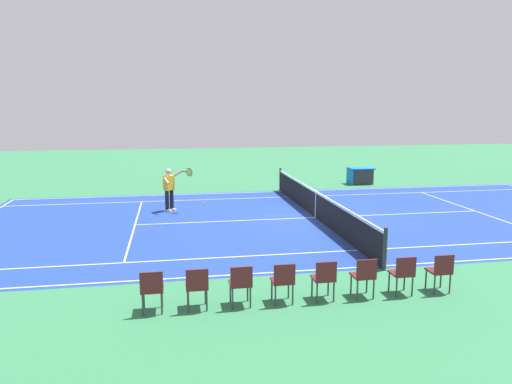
{
  "coord_description": "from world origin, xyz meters",
  "views": [
    {
      "loc": [
        5.11,
        16.53,
        4.01
      ],
      "look_at": [
        2.09,
        -0.62,
        0.9
      ],
      "focal_mm": 33.97,
      "sensor_mm": 36.0,
      "label": 1
    }
  ],
  "objects_px": {
    "spectator_chair_1": "(403,272)",
    "equipment_cart_tarped": "(360,176)",
    "tennis_ball": "(205,203)",
    "spectator_chair_6": "(197,285)",
    "tennis_player_near": "(170,187)",
    "spectator_chair_4": "(283,280)",
    "spectator_chair_7": "(152,288)",
    "spectator_chair_5": "(241,282)",
    "spectator_chair_0": "(441,270)",
    "spectator_chair_3": "(324,277)",
    "spectator_chair_2": "(364,274)",
    "tennis_net": "(316,204)"
  },
  "relations": [
    {
      "from": "spectator_chair_2",
      "to": "spectator_chair_3",
      "type": "distance_m",
      "value": 0.87
    },
    {
      "from": "spectator_chair_6",
      "to": "equipment_cart_tarped",
      "type": "bearing_deg",
      "value": -122.64
    },
    {
      "from": "spectator_chair_5",
      "to": "spectator_chair_1",
      "type": "bearing_deg",
      "value": 180.0
    },
    {
      "from": "tennis_net",
      "to": "spectator_chair_1",
      "type": "relative_size",
      "value": 13.3
    },
    {
      "from": "tennis_player_near",
      "to": "spectator_chair_2",
      "type": "height_order",
      "value": "tennis_player_near"
    },
    {
      "from": "tennis_ball",
      "to": "spectator_chair_3",
      "type": "bearing_deg",
      "value": 99.44
    },
    {
      "from": "tennis_ball",
      "to": "spectator_chair_2",
      "type": "distance_m",
      "value": 10.83
    },
    {
      "from": "tennis_ball",
      "to": "spectator_chair_3",
      "type": "height_order",
      "value": "spectator_chair_3"
    },
    {
      "from": "tennis_player_near",
      "to": "spectator_chair_3",
      "type": "bearing_deg",
      "value": 108.4
    },
    {
      "from": "tennis_ball",
      "to": "spectator_chair_6",
      "type": "bearing_deg",
      "value": 85.24
    },
    {
      "from": "spectator_chair_1",
      "to": "spectator_chair_5",
      "type": "relative_size",
      "value": 1.0
    },
    {
      "from": "spectator_chair_7",
      "to": "tennis_net",
      "type": "bearing_deg",
      "value": -126.99
    },
    {
      "from": "spectator_chair_0",
      "to": "spectator_chair_1",
      "type": "distance_m",
      "value": 0.87
    },
    {
      "from": "spectator_chair_1",
      "to": "equipment_cart_tarped",
      "type": "bearing_deg",
      "value": -108.59
    },
    {
      "from": "spectator_chair_2",
      "to": "spectator_chair_6",
      "type": "xyz_separation_m",
      "value": [
        3.49,
        0.0,
        0.0
      ]
    },
    {
      "from": "tennis_ball",
      "to": "equipment_cart_tarped",
      "type": "distance_m",
      "value": 9.19
    },
    {
      "from": "spectator_chair_4",
      "to": "spectator_chair_5",
      "type": "relative_size",
      "value": 1.0
    },
    {
      "from": "spectator_chair_0",
      "to": "spectator_chair_7",
      "type": "xyz_separation_m",
      "value": [
        6.12,
        0.0,
        0.0
      ]
    },
    {
      "from": "spectator_chair_2",
      "to": "spectator_chair_5",
      "type": "relative_size",
      "value": 1.0
    },
    {
      "from": "spectator_chair_1",
      "to": "equipment_cart_tarped",
      "type": "height_order",
      "value": "spectator_chair_1"
    },
    {
      "from": "spectator_chair_0",
      "to": "spectator_chair_5",
      "type": "height_order",
      "value": "same"
    },
    {
      "from": "spectator_chair_7",
      "to": "equipment_cart_tarped",
      "type": "relative_size",
      "value": 0.7
    },
    {
      "from": "spectator_chair_2",
      "to": "spectator_chair_6",
      "type": "bearing_deg",
      "value": 0.0
    },
    {
      "from": "spectator_chair_0",
      "to": "spectator_chair_3",
      "type": "xyz_separation_m",
      "value": [
        2.62,
        0.0,
        0.0
      ]
    },
    {
      "from": "tennis_ball",
      "to": "spectator_chair_7",
      "type": "xyz_separation_m",
      "value": [
        1.75,
        10.5,
        0.49
      ]
    },
    {
      "from": "spectator_chair_2",
      "to": "spectator_chair_3",
      "type": "relative_size",
      "value": 1.0
    },
    {
      "from": "spectator_chair_1",
      "to": "spectator_chair_7",
      "type": "xyz_separation_m",
      "value": [
        5.24,
        0.0,
        0.0
      ]
    },
    {
      "from": "spectator_chair_1",
      "to": "spectator_chair_2",
      "type": "height_order",
      "value": "same"
    },
    {
      "from": "tennis_net",
      "to": "tennis_ball",
      "type": "bearing_deg",
      "value": -39.37
    },
    {
      "from": "spectator_chair_3",
      "to": "spectator_chair_5",
      "type": "bearing_deg",
      "value": 0.0
    },
    {
      "from": "spectator_chair_6",
      "to": "spectator_chair_7",
      "type": "distance_m",
      "value": 0.87
    },
    {
      "from": "tennis_net",
      "to": "spectator_chair_3",
      "type": "xyz_separation_m",
      "value": [
        2.06,
        7.38,
        0.03
      ]
    },
    {
      "from": "tennis_ball",
      "to": "spectator_chair_7",
      "type": "distance_m",
      "value": 10.66
    },
    {
      "from": "spectator_chair_2",
      "to": "spectator_chair_7",
      "type": "relative_size",
      "value": 1.0
    },
    {
      "from": "spectator_chair_2",
      "to": "spectator_chair_4",
      "type": "height_order",
      "value": "same"
    },
    {
      "from": "tennis_player_near",
      "to": "tennis_ball",
      "type": "height_order",
      "value": "tennis_player_near"
    },
    {
      "from": "spectator_chair_1",
      "to": "spectator_chair_2",
      "type": "xyz_separation_m",
      "value": [
        0.87,
        0.0,
        0.0
      ]
    },
    {
      "from": "spectator_chair_4",
      "to": "spectator_chair_6",
      "type": "height_order",
      "value": "same"
    },
    {
      "from": "spectator_chair_2",
      "to": "spectator_chair_6",
      "type": "relative_size",
      "value": 1.0
    },
    {
      "from": "spectator_chair_1",
      "to": "spectator_chair_3",
      "type": "relative_size",
      "value": 1.0
    },
    {
      "from": "spectator_chair_4",
      "to": "spectator_chair_7",
      "type": "relative_size",
      "value": 1.0
    },
    {
      "from": "tennis_ball",
      "to": "spectator_chair_0",
      "type": "xyz_separation_m",
      "value": [
        -4.37,
        10.5,
        0.49
      ]
    },
    {
      "from": "tennis_player_near",
      "to": "spectator_chair_6",
      "type": "height_order",
      "value": "tennis_player_near"
    },
    {
      "from": "spectator_chair_3",
      "to": "equipment_cart_tarped",
      "type": "height_order",
      "value": "spectator_chair_3"
    },
    {
      "from": "tennis_net",
      "to": "spectator_chair_5",
      "type": "relative_size",
      "value": 13.3
    },
    {
      "from": "spectator_chair_3",
      "to": "tennis_player_near",
      "type": "bearing_deg",
      "value": -71.6
    },
    {
      "from": "tennis_net",
      "to": "spectator_chair_1",
      "type": "bearing_deg",
      "value": 87.56
    },
    {
      "from": "spectator_chair_6",
      "to": "spectator_chair_2",
      "type": "bearing_deg",
      "value": 180.0
    },
    {
      "from": "tennis_ball",
      "to": "spectator_chair_2",
      "type": "relative_size",
      "value": 0.08
    },
    {
      "from": "tennis_net",
      "to": "equipment_cart_tarped",
      "type": "bearing_deg",
      "value": -122.88
    }
  ]
}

